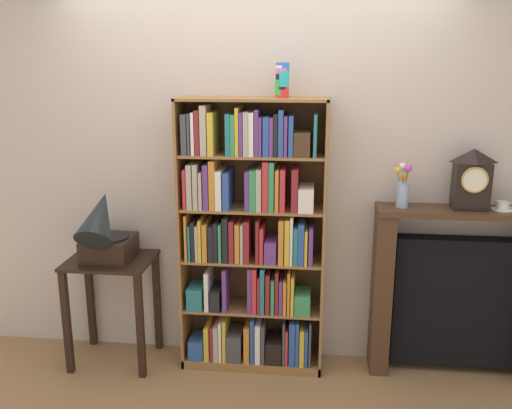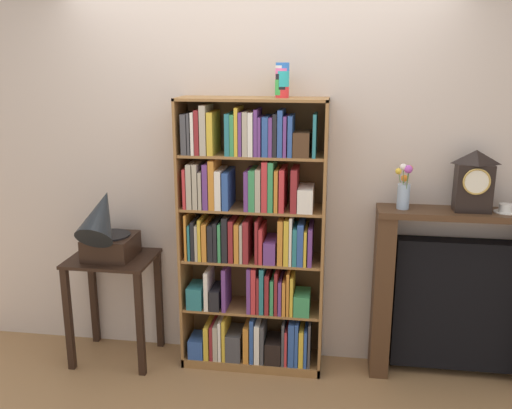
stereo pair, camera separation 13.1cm
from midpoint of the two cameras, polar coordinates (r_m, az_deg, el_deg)
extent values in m
cube|color=#997047|center=(3.95, 0.42, -16.76)|extent=(7.95, 6.40, 0.02)
cube|color=beige|center=(3.72, 3.98, 3.21)|extent=(4.95, 0.08, 2.63)
cube|color=olive|center=(3.74, -6.40, -3.11)|extent=(0.02, 0.31, 1.83)
cube|color=olive|center=(3.62, 7.99, -3.76)|extent=(0.02, 0.31, 1.83)
cube|color=brown|center=(3.79, 0.99, -2.76)|extent=(0.95, 0.01, 1.83)
cube|color=olive|center=(3.48, 0.72, 10.83)|extent=(0.95, 0.31, 0.02)
cube|color=olive|center=(4.02, 0.64, -15.52)|extent=(0.95, 0.31, 0.06)
cube|color=#2D519E|center=(3.98, -5.02, -14.23)|extent=(0.10, 0.18, 0.14)
cube|color=gold|center=(3.96, -3.86, -13.49)|extent=(0.03, 0.23, 0.24)
cube|color=maroon|center=(3.97, -3.29, -13.38)|extent=(0.02, 0.27, 0.25)
cube|color=#B2A893|center=(3.95, -2.94, -13.54)|extent=(0.03, 0.22, 0.25)
cube|color=white|center=(3.95, -2.45, -13.23)|extent=(0.02, 0.26, 0.28)
cube|color=gold|center=(3.94, -2.07, -13.22)|extent=(0.02, 0.25, 0.30)
cube|color=#424247|center=(3.94, -1.15, -14.06)|extent=(0.10, 0.23, 0.19)
cube|color=orange|center=(3.93, 0.20, -13.61)|extent=(0.04, 0.26, 0.26)
cube|color=#2D519E|center=(3.89, 0.73, -13.42)|extent=(0.03, 0.21, 0.32)
cube|color=white|center=(3.89, 1.27, -13.70)|extent=(0.04, 0.21, 0.28)
cube|color=#424247|center=(3.89, 1.78, -13.78)|extent=(0.02, 0.20, 0.28)
cube|color=black|center=(3.91, 2.88, -14.61)|extent=(0.11, 0.21, 0.15)
cube|color=#424247|center=(3.89, 3.94, -13.57)|extent=(0.02, 0.25, 0.30)
cube|color=#C63338|center=(3.88, 4.20, -14.06)|extent=(0.02, 0.21, 0.25)
cube|color=#2D519E|center=(3.89, 4.78, -13.55)|extent=(0.04, 0.26, 0.31)
cube|color=#2D519E|center=(3.89, 5.30, -13.54)|extent=(0.02, 0.26, 0.31)
cube|color=gold|center=(3.90, 5.77, -13.88)|extent=(0.03, 0.27, 0.26)
cube|color=#2D519E|center=(3.88, 6.19, -14.07)|extent=(0.02, 0.21, 0.26)
cube|color=#424247|center=(3.86, 6.56, -13.80)|extent=(0.02, 0.20, 0.31)
cube|color=olive|center=(3.84, 0.65, -10.49)|extent=(0.91, 0.29, 0.02)
cube|color=teal|center=(3.82, -5.12, -9.26)|extent=(0.10, 0.19, 0.15)
cube|color=white|center=(3.80, -3.84, -8.45)|extent=(0.03, 0.23, 0.27)
cube|color=black|center=(3.80, -3.04, -9.43)|extent=(0.07, 0.21, 0.14)
cube|color=#663884|center=(3.76, -2.07, -8.42)|extent=(0.03, 0.21, 0.29)
cube|color=#663884|center=(3.75, 0.50, -8.37)|extent=(0.03, 0.24, 0.31)
cube|color=#C63338|center=(3.73, 0.94, -8.50)|extent=(0.03, 0.21, 0.31)
cube|color=maroon|center=(3.76, 1.44, -8.77)|extent=(0.02, 0.26, 0.25)
cube|color=teal|center=(3.74, 1.80, -8.41)|extent=(0.03, 0.25, 0.31)
cube|color=maroon|center=(3.74, 2.34, -8.72)|extent=(0.03, 0.25, 0.27)
cube|color=#388E56|center=(3.75, 2.85, -8.93)|extent=(0.02, 0.26, 0.24)
cube|color=maroon|center=(3.74, 3.27, -8.58)|extent=(0.02, 0.26, 0.29)
cube|color=#663884|center=(3.74, 3.65, -9.06)|extent=(0.02, 0.25, 0.23)
cube|color=orange|center=(3.72, 4.03, -9.21)|extent=(0.02, 0.21, 0.23)
cube|color=orange|center=(3.73, 4.46, -8.69)|extent=(0.02, 0.24, 0.29)
cube|color=gold|center=(3.71, 4.81, -9.03)|extent=(0.02, 0.21, 0.26)
cube|color=#388E56|center=(3.73, 5.81, -9.98)|extent=(0.10, 0.19, 0.14)
cube|color=olive|center=(3.70, 0.67, -5.59)|extent=(0.91, 0.29, 0.02)
cube|color=orange|center=(3.70, -5.86, -3.00)|extent=(0.02, 0.24, 0.31)
cube|color=teal|center=(3.70, -5.55, -3.60)|extent=(0.02, 0.21, 0.24)
cube|color=black|center=(3.68, -5.21, -3.45)|extent=(0.02, 0.20, 0.26)
cube|color=#B2A893|center=(3.69, -4.82, -3.60)|extent=(0.02, 0.22, 0.24)
cube|color=gold|center=(3.69, -4.45, -3.28)|extent=(0.02, 0.25, 0.28)
cube|color=orange|center=(3.69, -3.96, -3.50)|extent=(0.03, 0.24, 0.25)
cube|color=black|center=(3.69, -3.33, -3.56)|extent=(0.03, 0.26, 0.24)
cube|color=black|center=(3.68, -2.83, -3.43)|extent=(0.02, 0.27, 0.26)
cube|color=#388E56|center=(3.65, -2.49, -3.63)|extent=(0.02, 0.21, 0.25)
cube|color=black|center=(3.65, -1.91, -3.26)|extent=(0.04, 0.24, 0.30)
cube|color=maroon|center=(3.65, -1.28, -3.41)|extent=(0.03, 0.25, 0.28)
cube|color=orange|center=(3.65, -0.69, -3.58)|extent=(0.03, 0.25, 0.26)
cube|color=#B2A893|center=(3.65, -0.22, -3.59)|extent=(0.02, 0.27, 0.26)
cube|color=maroon|center=(3.62, 0.18, -3.59)|extent=(0.04, 0.21, 0.28)
cube|color=maroon|center=(3.62, 1.32, -3.50)|extent=(0.02, 0.24, 0.28)
cube|color=#C63338|center=(3.63, 1.73, -3.89)|extent=(0.02, 0.24, 0.24)
cube|color=#663884|center=(3.64, 2.62, -4.60)|extent=(0.08, 0.24, 0.15)
cube|color=orange|center=(3.60, 3.70, -3.58)|extent=(0.03, 0.23, 0.29)
cube|color=gold|center=(3.61, 4.33, -3.53)|extent=(0.03, 0.25, 0.30)
cube|color=white|center=(3.59, 4.75, -3.47)|extent=(0.02, 0.22, 0.32)
cube|color=teal|center=(3.59, 5.16, -4.04)|extent=(0.03, 0.21, 0.25)
cube|color=#2D519E|center=(3.60, 5.73, -3.81)|extent=(0.04, 0.23, 0.27)
cube|color=gold|center=(3.62, 6.23, -4.06)|extent=(0.02, 0.26, 0.23)
cube|color=#663884|center=(3.61, 6.71, -3.98)|extent=(0.03, 0.25, 0.25)
cube|color=olive|center=(3.59, 0.68, -0.35)|extent=(0.91, 0.29, 0.02)
cube|color=#C63338|center=(3.61, -5.97, 1.89)|extent=(0.02, 0.23, 0.26)
cube|color=#B2A893|center=(3.59, -5.53, 2.09)|extent=(0.03, 0.21, 0.29)
cube|color=#B2A893|center=(3.61, -4.83, 2.17)|extent=(0.03, 0.26, 0.29)
cube|color=#B2A893|center=(3.59, -4.38, 1.72)|extent=(0.02, 0.24, 0.24)
cube|color=#663884|center=(3.57, -3.87, 2.07)|extent=(0.03, 0.22, 0.29)
cube|color=orange|center=(3.58, -3.20, 2.29)|extent=(0.04, 0.25, 0.32)
cube|color=white|center=(3.57, -2.58, 1.74)|extent=(0.04, 0.23, 0.25)
cube|color=#2D519E|center=(3.58, -1.79, 1.70)|extent=(0.04, 0.27, 0.24)
cube|color=#663884|center=(3.54, 0.30, 1.67)|extent=(0.03, 0.24, 0.25)
cube|color=#388E56|center=(3.52, 0.83, 1.67)|extent=(0.04, 0.21, 0.26)
cube|color=#B2A893|center=(3.52, 1.47, 1.71)|extent=(0.03, 0.21, 0.27)
cube|color=#C63338|center=(3.50, 2.13, 2.06)|extent=(0.04, 0.21, 0.32)
cube|color=#388E56|center=(3.52, 2.77, 2.10)|extent=(0.03, 0.25, 0.31)
cube|color=orange|center=(3.52, 3.32, 1.67)|extent=(0.02, 0.24, 0.27)
cube|color=#C63338|center=(3.52, 3.89, 1.69)|extent=(0.03, 0.25, 0.27)
cube|color=maroon|center=(3.50, 5.10, 1.64)|extent=(0.04, 0.23, 0.27)
cube|color=white|center=(3.52, 6.24, 0.66)|extent=(0.10, 0.24, 0.15)
cube|color=olive|center=(3.52, 0.70, 5.15)|extent=(0.91, 0.29, 0.02)
cube|color=#424247|center=(3.56, -5.96, 7.37)|extent=(0.04, 0.25, 0.25)
cube|color=#424247|center=(3.55, -5.47, 7.41)|extent=(0.02, 0.25, 0.26)
cube|color=white|center=(3.54, -5.10, 7.45)|extent=(0.02, 0.24, 0.26)
cube|color=maroon|center=(3.54, -4.63, 7.57)|extent=(0.03, 0.26, 0.28)
cube|color=#B2A893|center=(3.52, -4.07, 7.78)|extent=(0.04, 0.23, 0.31)
cube|color=gold|center=(3.52, -3.33, 7.45)|extent=(0.04, 0.25, 0.26)
cube|color=teal|center=(3.50, -1.59, 7.36)|extent=(0.03, 0.24, 0.26)
cube|color=#388E56|center=(3.51, -1.06, 7.34)|extent=(0.03, 0.27, 0.25)
cube|color=gold|center=(3.49, -0.68, 7.65)|extent=(0.02, 0.24, 0.29)
cube|color=#663884|center=(3.48, -0.29, 7.41)|extent=(0.02, 0.24, 0.27)
cube|color=#B2A893|center=(3.47, 0.20, 7.42)|extent=(0.03, 0.22, 0.27)
cube|color=white|center=(3.47, 0.75, 7.38)|extent=(0.03, 0.22, 0.27)
cube|color=#663884|center=(3.47, 1.28, 7.52)|extent=(0.02, 0.23, 0.29)
cube|color=#663884|center=(3.46, 1.64, 7.12)|extent=(0.02, 0.21, 0.24)
cube|color=#2D519E|center=(3.46, 2.23, 7.14)|extent=(0.04, 0.22, 0.24)
cube|color=#663884|center=(3.46, 2.78, 7.11)|extent=(0.02, 0.24, 0.24)
cube|color=black|center=(3.47, 3.24, 7.30)|extent=(0.02, 0.26, 0.26)
cube|color=#2D519E|center=(3.44, 3.74, 7.43)|extent=(0.03, 0.21, 0.28)
cube|color=#663884|center=(3.45, 4.24, 7.13)|extent=(0.02, 0.23, 0.25)
cube|color=#2D519E|center=(3.44, 4.75, 7.13)|extent=(0.03, 0.22, 0.25)
cube|color=#472D1C|center=(3.45, 5.86, 6.29)|extent=(0.10, 0.23, 0.15)
cube|color=teal|center=(3.43, 7.21, 7.14)|extent=(0.02, 0.22, 0.26)
cylinder|color=red|center=(3.46, 3.82, 11.70)|extent=(0.08, 0.08, 0.09)
cylinder|color=green|center=(3.46, 3.77, 11.98)|extent=(0.08, 0.08, 0.09)
cylinder|color=yellow|center=(3.47, 3.81, 12.26)|extent=(0.08, 0.08, 0.09)
cylinder|color=black|center=(3.46, 3.82, 12.53)|extent=(0.08, 0.08, 0.09)
cylinder|color=#28B2B7|center=(3.46, 3.84, 12.81)|extent=(0.08, 0.08, 0.09)
cylinder|color=pink|center=(3.46, 3.83, 13.09)|extent=(0.08, 0.08, 0.09)
cylinder|color=white|center=(3.46, 3.83, 13.36)|extent=(0.08, 0.08, 0.09)
cylinder|color=blue|center=(3.46, 3.87, 13.64)|extent=(0.08, 0.08, 0.09)
cube|color=black|center=(3.89, -13.71, -5.44)|extent=(0.57, 0.46, 0.02)
cube|color=black|center=(3.97, -17.88, -11.22)|extent=(0.04, 0.04, 0.73)
cube|color=black|center=(3.78, -10.88, -12.07)|extent=(0.04, 0.04, 0.73)
cube|color=black|center=(4.28, -15.58, -9.05)|extent=(0.04, 0.04, 0.73)
cube|color=black|center=(4.11, -9.07, -9.70)|extent=(0.04, 0.04, 0.73)
cube|color=black|center=(3.86, -13.79, -4.24)|extent=(0.31, 0.32, 0.15)
cylinder|color=black|center=(3.83, -13.86, -3.09)|extent=(0.27, 0.27, 0.01)
cylinder|color=#1E2328|center=(3.78, -14.15, -2.96)|extent=(0.03, 0.03, 0.06)
cone|color=#1E2328|center=(3.67, -14.76, -1.05)|extent=(0.24, 0.42, 0.42)
cube|color=#472D1C|center=(3.69, 21.77, -0.93)|extent=(1.07, 0.26, 0.04)
cube|color=#472D1C|center=(3.79, 13.83, -9.03)|extent=(0.12, 0.23, 1.10)
cube|color=black|center=(3.93, 20.77, -9.63)|extent=(0.79, 0.13, 0.88)
cube|color=black|center=(3.66, 22.45, 1.60)|extent=(0.22, 0.13, 0.30)
pyramid|color=black|center=(3.62, 22.75, 4.54)|extent=(0.22, 0.13, 0.09)
cylinder|color=silver|center=(3.58, 22.79, 2.18)|extent=(0.15, 0.01, 0.15)
torus|color=#B79347|center=(3.58, 22.80, 2.17)|extent=(0.16, 0.01, 0.16)
cylinder|color=#99B2D1|center=(3.59, 15.97, 0.81)|extent=(0.08, 0.08, 0.16)
cylinder|color=#4C753D|center=(3.57, 16.28, 1.68)|extent=(0.02, 0.04, 0.25)
sphere|color=orange|center=(3.53, 16.60, 3.56)|extent=(0.04, 0.04, 0.04)
cylinder|color=#4C753D|center=(3.55, 16.28, 1.60)|extent=(0.01, 0.05, 0.25)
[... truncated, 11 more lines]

